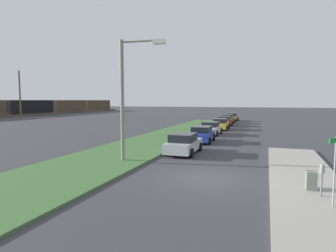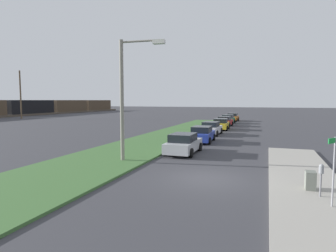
{
  "view_description": "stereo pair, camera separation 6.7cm",
  "coord_description": "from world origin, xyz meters",
  "px_view_note": "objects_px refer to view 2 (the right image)",
  "views": [
    {
      "loc": [
        -13.65,
        -2.69,
        3.85
      ],
      "look_at": [
        10.66,
        5.72,
        1.53
      ],
      "focal_mm": 30.61,
      "sensor_mm": 36.0,
      "label": 1
    },
    {
      "loc": [
        -13.62,
        -2.75,
        3.85
      ],
      "look_at": [
        10.66,
        5.72,
        1.53
      ],
      "focal_mm": 30.61,
      "sensor_mm": 36.0,
      "label": 2
    }
  ],
  "objects_px": {
    "parked_car_yellow": "(221,124)",
    "parked_car_orange": "(233,117)",
    "parked_car_white": "(211,128)",
    "parking_meter": "(321,173)",
    "parked_car_green": "(228,119)",
    "distant_utility_pole": "(21,95)",
    "streetlight": "(127,91)",
    "parked_car_red": "(225,121)",
    "parked_car_blue": "(202,134)",
    "parked_car_silver": "(183,144)",
    "utility_box": "(310,182)",
    "street_sign": "(334,163)"
  },
  "relations": [
    {
      "from": "parked_car_yellow",
      "to": "parked_car_orange",
      "type": "bearing_deg",
      "value": -1.06
    },
    {
      "from": "parked_car_white",
      "to": "parking_meter",
      "type": "height_order",
      "value": "parked_car_white"
    },
    {
      "from": "parked_car_yellow",
      "to": "parked_car_white",
      "type": "bearing_deg",
      "value": 176.01
    },
    {
      "from": "parked_car_green",
      "to": "distant_utility_pole",
      "type": "bearing_deg",
      "value": 94.65
    },
    {
      "from": "parked_car_yellow",
      "to": "streetlight",
      "type": "relative_size",
      "value": 0.58
    },
    {
      "from": "parked_car_red",
      "to": "distant_utility_pole",
      "type": "height_order",
      "value": "distant_utility_pole"
    },
    {
      "from": "parked_car_white",
      "to": "parked_car_blue",
      "type": "bearing_deg",
      "value": -176.33
    },
    {
      "from": "parked_car_silver",
      "to": "streetlight",
      "type": "distance_m",
      "value": 5.91
    },
    {
      "from": "parked_car_green",
      "to": "utility_box",
      "type": "bearing_deg",
      "value": -165.18
    },
    {
      "from": "parking_meter",
      "to": "parked_car_yellow",
      "type": "bearing_deg",
      "value": 16.96
    },
    {
      "from": "parked_car_white",
      "to": "utility_box",
      "type": "distance_m",
      "value": 20.24
    },
    {
      "from": "parked_car_orange",
      "to": "streetlight",
      "type": "distance_m",
      "value": 38.64
    },
    {
      "from": "parked_car_yellow",
      "to": "parking_meter",
      "type": "xyz_separation_m",
      "value": [
        -25.51,
        -7.78,
        0.33
      ]
    },
    {
      "from": "parked_car_white",
      "to": "utility_box",
      "type": "xyz_separation_m",
      "value": [
        -18.72,
        -7.7,
        -0.27
      ]
    },
    {
      "from": "parked_car_white",
      "to": "parked_car_yellow",
      "type": "bearing_deg",
      "value": -0.57
    },
    {
      "from": "utility_box",
      "to": "parked_car_silver",
      "type": "bearing_deg",
      "value": 47.88
    },
    {
      "from": "parked_car_red",
      "to": "parking_meter",
      "type": "bearing_deg",
      "value": -162.81
    },
    {
      "from": "parked_car_blue",
      "to": "parked_car_red",
      "type": "height_order",
      "value": "same"
    },
    {
      "from": "parked_car_orange",
      "to": "distant_utility_pole",
      "type": "height_order",
      "value": "distant_utility_pole"
    },
    {
      "from": "parked_car_green",
      "to": "parked_car_yellow",
      "type": "bearing_deg",
      "value": -175.43
    },
    {
      "from": "parked_car_green",
      "to": "parked_car_orange",
      "type": "height_order",
      "value": "same"
    },
    {
      "from": "parked_car_yellow",
      "to": "distant_utility_pole",
      "type": "xyz_separation_m",
      "value": [
        8.81,
        42.98,
        4.28
      ]
    },
    {
      "from": "parked_car_yellow",
      "to": "utility_box",
      "type": "xyz_separation_m",
      "value": [
        -24.64,
        -7.53,
        -0.27
      ]
    },
    {
      "from": "parking_meter",
      "to": "street_sign",
      "type": "height_order",
      "value": "street_sign"
    },
    {
      "from": "parking_meter",
      "to": "distant_utility_pole",
      "type": "distance_m",
      "value": 61.4
    },
    {
      "from": "parked_car_yellow",
      "to": "streetlight",
      "type": "bearing_deg",
      "value": 171.4
    },
    {
      "from": "parked_car_yellow",
      "to": "parked_car_red",
      "type": "relative_size",
      "value": 1.0
    },
    {
      "from": "parked_car_yellow",
      "to": "streetlight",
      "type": "height_order",
      "value": "streetlight"
    },
    {
      "from": "parked_car_silver",
      "to": "streetlight",
      "type": "xyz_separation_m",
      "value": [
        -3.92,
        2.47,
        3.67
      ]
    },
    {
      "from": "parked_car_orange",
      "to": "streetlight",
      "type": "xyz_separation_m",
      "value": [
        -38.41,
        2.02,
        3.67
      ]
    },
    {
      "from": "parked_car_red",
      "to": "streetlight",
      "type": "distance_m",
      "value": 27.64
    },
    {
      "from": "parked_car_blue",
      "to": "utility_box",
      "type": "xyz_separation_m",
      "value": [
        -12.82,
        -7.44,
        -0.27
      ]
    },
    {
      "from": "parked_car_blue",
      "to": "parking_meter",
      "type": "relative_size",
      "value": 3.08
    },
    {
      "from": "parked_car_white",
      "to": "street_sign",
      "type": "height_order",
      "value": "street_sign"
    },
    {
      "from": "utility_box",
      "to": "parked_car_yellow",
      "type": "bearing_deg",
      "value": 17.0
    },
    {
      "from": "parked_car_white",
      "to": "parked_car_silver",
      "type": "bearing_deg",
      "value": -177.73
    },
    {
      "from": "utility_box",
      "to": "parked_car_blue",
      "type": "bearing_deg",
      "value": 30.12
    },
    {
      "from": "parked_car_silver",
      "to": "utility_box",
      "type": "distance_m",
      "value": 10.05
    },
    {
      "from": "parked_car_red",
      "to": "street_sign",
      "type": "xyz_separation_m",
      "value": [
        -32.04,
        -8.25,
        0.99
      ]
    },
    {
      "from": "parked_car_silver",
      "to": "parked_car_green",
      "type": "relative_size",
      "value": 0.99
    },
    {
      "from": "utility_box",
      "to": "parked_car_red",
      "type": "bearing_deg",
      "value": 14.5
    },
    {
      "from": "parked_car_blue",
      "to": "parking_meter",
      "type": "height_order",
      "value": "parked_car_blue"
    },
    {
      "from": "parked_car_silver",
      "to": "streetlight",
      "type": "relative_size",
      "value": 0.57
    },
    {
      "from": "parked_car_silver",
      "to": "parked_car_yellow",
      "type": "relative_size",
      "value": 0.99
    },
    {
      "from": "parked_car_silver",
      "to": "streetlight",
      "type": "bearing_deg",
      "value": 147.6
    },
    {
      "from": "parking_meter",
      "to": "street_sign",
      "type": "xyz_separation_m",
      "value": [
        -1.04,
        -0.21,
        0.65
      ]
    },
    {
      "from": "parked_car_blue",
      "to": "distant_utility_pole",
      "type": "xyz_separation_m",
      "value": [
        20.63,
        43.08,
        4.28
      ]
    },
    {
      "from": "parked_car_green",
      "to": "streetlight",
      "type": "bearing_deg",
      "value": 178.69
    },
    {
      "from": "parked_car_red",
      "to": "streetlight",
      "type": "height_order",
      "value": "streetlight"
    },
    {
      "from": "parked_car_blue",
      "to": "distant_utility_pole",
      "type": "distance_m",
      "value": 47.96
    }
  ]
}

